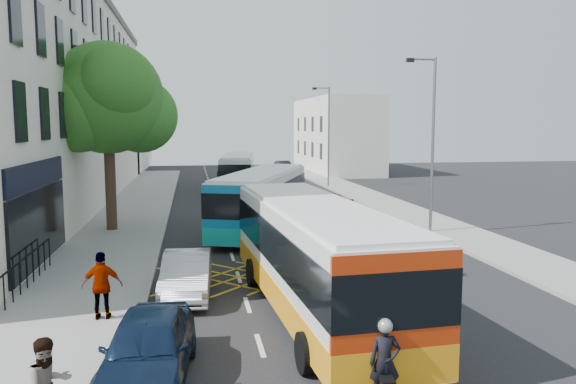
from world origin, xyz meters
name	(u,v)px	position (x,y,z in m)	size (l,w,h in m)	color
ground	(391,337)	(0.00, 0.00, 0.00)	(120.00, 120.00, 0.00)	black
pavement_left	(112,231)	(-8.50, 15.00, 0.07)	(5.00, 70.00, 0.15)	gray
pavement_right	(428,221)	(7.50, 15.00, 0.07)	(3.00, 70.00, 0.15)	gray
terrace_main	(37,98)	(-14.00, 24.49, 6.76)	(8.30, 45.00, 13.50)	beige
terrace_far	(109,126)	(-14.00, 55.00, 5.00)	(8.00, 20.00, 10.00)	silver
building_right	(335,135)	(11.00, 48.00, 4.00)	(6.00, 18.00, 8.00)	silver
street_tree	(107,99)	(-8.51, 14.97, 6.29)	(6.30, 5.70, 8.80)	#382619
lamp_near	(431,136)	(6.20, 12.00, 4.62)	(1.45, 0.15, 8.00)	slate
lamp_far	(327,131)	(6.20, 32.00, 4.62)	(1.45, 0.15, 8.00)	slate
railings	(27,270)	(-9.70, 5.30, 0.72)	(0.08, 5.60, 1.14)	black
bus_near	(315,256)	(-1.46, 2.03, 1.59)	(3.18, 10.88, 3.02)	silver
bus_mid	(262,200)	(-1.39, 14.08, 1.53)	(5.94, 10.53, 2.91)	silver
bus_far	(238,171)	(-1.11, 31.82, 1.48)	(3.55, 10.19, 2.81)	silver
motorbike	(384,367)	(-1.37, -3.33, 0.80)	(0.63, 1.93, 1.71)	black
parked_car_blue	(148,348)	(-5.60, -1.49, 0.71)	(1.68, 4.17, 1.42)	#0D1B34
parked_car_silver	(187,275)	(-4.90, 4.16, 0.65)	(1.38, 3.96, 1.31)	#B3B6BC
red_hatchback	(328,206)	(2.64, 17.24, 0.70)	(1.97, 4.85, 1.41)	#AB0907
distant_car_grey	(231,173)	(-1.09, 40.52, 0.61)	(2.01, 4.36, 1.21)	#3E4246
distant_car_silver	(288,175)	(3.81, 37.15, 0.60)	(1.42, 3.53, 1.20)	#A9ABB0
distant_car_dark	(282,167)	(4.86, 47.19, 0.66)	(1.39, 3.98, 1.31)	black
pedestrian_far	(102,286)	(-7.00, 2.09, 1.02)	(1.02, 0.43, 1.75)	gray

